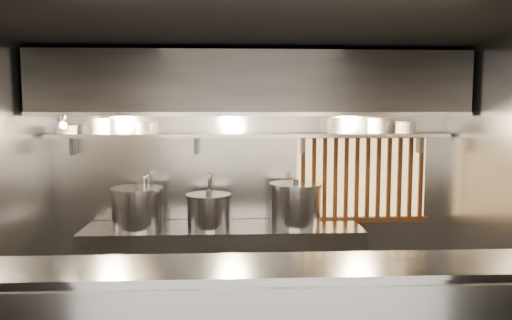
{
  "coord_description": "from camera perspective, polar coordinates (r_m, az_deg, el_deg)",
  "views": [
    {
      "loc": [
        -0.21,
        -4.2,
        2.16
      ],
      "look_at": [
        0.03,
        0.55,
        1.68
      ],
      "focal_mm": 35.0,
      "sensor_mm": 36.0,
      "label": 1
    }
  ],
  "objects": [
    {
      "name": "bowl_stack_3",
      "position": [
        5.65,
        9.28,
        3.88
      ],
      "size": [
        0.24,
        0.24,
        0.17
      ],
      "color": "silver",
      "rests_on": "bowl_shelf"
    },
    {
      "name": "bowl_stack_5",
      "position": [
        5.86,
        16.73,
        3.59
      ],
      "size": [
        0.24,
        0.24,
        0.13
      ],
      "color": "silver",
      "rests_on": "bowl_shelf"
    },
    {
      "name": "bowl_stack_4",
      "position": [
        5.76,
        13.59,
        3.83
      ],
      "size": [
        0.21,
        0.21,
        0.17
      ],
      "color": "silver",
      "rests_on": "bowl_shelf"
    },
    {
      "name": "wall_right",
      "position": [
        4.92,
        27.21,
        -3.79
      ],
      "size": [
        0.0,
        3.0,
        3.0
      ],
      "primitive_type": "plane",
      "rotation": [
        1.57,
        0.0,
        -1.57
      ],
      "color": "gray",
      "rests_on": "floor"
    },
    {
      "name": "exhaust_hood",
      "position": [
        5.31,
        -0.61,
        8.59
      ],
      "size": [
        4.4,
        0.81,
        0.65
      ],
      "color": "#2D2D30",
      "rests_on": "ceiling"
    },
    {
      "name": "bowl_stack_2",
      "position": [
        5.6,
        -12.64,
        3.61
      ],
      "size": [
        0.2,
        0.2,
        0.13
      ],
      "color": "silver",
      "rests_on": "bowl_shelf"
    },
    {
      "name": "stock_pot_mid",
      "position": [
        5.4,
        -5.43,
        -5.79
      ],
      "size": [
        0.6,
        0.6,
        0.4
      ],
      "rotation": [
        0.0,
        0.0,
        -0.28
      ],
      "color": "gray",
      "rests_on": "cooking_bench"
    },
    {
      "name": "bowl_shelf",
      "position": [
        5.53,
        -0.7,
        2.83
      ],
      "size": [
        4.4,
        0.34,
        0.04
      ],
      "primitive_type": "cube",
      "color": "gray",
      "rests_on": "wall_back"
    },
    {
      "name": "faucet_right",
      "position": [
        5.63,
        -5.29,
        -3.0
      ],
      "size": [
        0.04,
        0.3,
        0.5
      ],
      "color": "silver",
      "rests_on": "wall_back"
    },
    {
      "name": "stock_pot_right",
      "position": [
        5.5,
        4.55,
        -5.03
      ],
      "size": [
        0.7,
        0.7,
        0.5
      ],
      "rotation": [
        0.0,
        0.0,
        0.23
      ],
      "color": "gray",
      "rests_on": "cooking_bench"
    },
    {
      "name": "pendant_bulb",
      "position": [
        5.4,
        -1.71,
        3.63
      ],
      "size": [
        0.09,
        0.09,
        0.19
      ],
      "color": "#2D2D30",
      "rests_on": "exhaust_hood"
    },
    {
      "name": "faucet_left",
      "position": [
        5.71,
        -12.34,
        -3.0
      ],
      "size": [
        0.04,
        0.3,
        0.5
      ],
      "color": "silver",
      "rests_on": "wall_back"
    },
    {
      "name": "ceiling",
      "position": [
        4.25,
        -0.0,
        14.39
      ],
      "size": [
        4.5,
        4.5,
        0.0
      ],
      "primitive_type": "plane",
      "rotation": [
        3.14,
        0.0,
        0.0
      ],
      "color": "black",
      "rests_on": "wall_back"
    },
    {
      "name": "wall_back",
      "position": [
        5.75,
        -0.76,
        -1.86
      ],
      "size": [
        4.5,
        0.0,
        4.5
      ],
      "primitive_type": "plane",
      "rotation": [
        1.57,
        0.0,
        0.0
      ],
      "color": "gray",
      "rests_on": "floor"
    },
    {
      "name": "bowl_stack_1",
      "position": [
        5.7,
        -17.32,
        3.71
      ],
      "size": [
        0.22,
        0.22,
        0.17
      ],
      "color": "silver",
      "rests_on": "bowl_shelf"
    },
    {
      "name": "bowl_stack_0",
      "position": [
        5.8,
        -20.82,
        3.26
      ],
      "size": [
        0.23,
        0.23,
        0.09
      ],
      "color": "silver",
      "rests_on": "bowl_shelf"
    },
    {
      "name": "cooking_bench",
      "position": [
        5.6,
        -3.74,
        -12.07
      ],
      "size": [
        3.0,
        0.7,
        0.9
      ],
      "primitive_type": "cube",
      "color": "gray",
      "rests_on": "floor"
    },
    {
      "name": "wood_screen",
      "position": [
        5.9,
        11.98,
        -1.99
      ],
      "size": [
        1.56,
        0.09,
        1.04
      ],
      "color": "#FFCA72",
      "rests_on": "wall_back"
    },
    {
      "name": "stock_pot_left",
      "position": [
        5.5,
        -13.42,
        -5.32
      ],
      "size": [
        0.59,
        0.59,
        0.48
      ],
      "rotation": [
        0.0,
        0.0,
        -0.06
      ],
      "color": "gray",
      "rests_on": "cooking_bench"
    },
    {
      "name": "heat_lamp",
      "position": [
        5.32,
        -21.43,
        4.34
      ],
      "size": [
        0.25,
        0.35,
        0.2
      ],
      "color": "gray",
      "rests_on": "exhaust_hood"
    }
  ]
}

